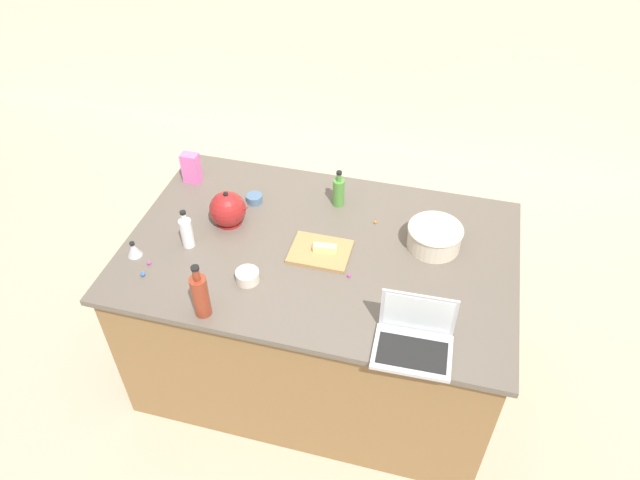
{
  "coord_description": "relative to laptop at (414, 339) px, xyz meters",
  "views": [
    {
      "loc": [
        0.51,
        -1.96,
        2.78
      ],
      "look_at": [
        0.0,
        0.0,
        0.95
      ],
      "focal_mm": 32.73,
      "sensor_mm": 36.0,
      "label": 1
    }
  ],
  "objects": [
    {
      "name": "ground_plane",
      "position": [
        -0.51,
        0.47,
        -0.95
      ],
      "size": [
        12.0,
        12.0,
        0.0
      ],
      "primitive_type": "plane",
      "color": "#B7A88E"
    },
    {
      "name": "island_counter",
      "position": [
        -0.51,
        0.47,
        -0.5
      ],
      "size": [
        1.84,
        1.18,
        0.9
      ],
      "color": "olive",
      "rests_on": "ground"
    },
    {
      "name": "laptop",
      "position": [
        0.0,
        0.0,
        0.0
      ],
      "size": [
        0.32,
        0.24,
        0.22
      ],
      "color": "#B7B7BC",
      "rests_on": "island_counter"
    },
    {
      "name": "mixing_bowl_large",
      "position": [
        0.01,
        0.62,
        0.01
      ],
      "size": [
        0.26,
        0.26,
        0.11
      ],
      "color": "beige",
      "rests_on": "island_counter"
    },
    {
      "name": "bottle_vinegar",
      "position": [
        -1.11,
        0.33,
        0.04
      ],
      "size": [
        0.06,
        0.06,
        0.21
      ],
      "color": "white",
      "rests_on": "island_counter"
    },
    {
      "name": "bottle_olive",
      "position": [
        -0.5,
        0.81,
        0.03
      ],
      "size": [
        0.06,
        0.06,
        0.2
      ],
      "color": "#4C8C38",
      "rests_on": "island_counter"
    },
    {
      "name": "bottle_soy",
      "position": [
        -0.88,
        -0.05,
        0.06
      ],
      "size": [
        0.07,
        0.07,
        0.27
      ],
      "color": "maroon",
      "rests_on": "island_counter"
    },
    {
      "name": "kettle",
      "position": [
        -0.99,
        0.54,
        0.03
      ],
      "size": [
        0.21,
        0.18,
        0.2
      ],
      "color": "maroon",
      "rests_on": "island_counter"
    },
    {
      "name": "cutting_board",
      "position": [
        -0.5,
        0.43,
        -0.04
      ],
      "size": [
        0.28,
        0.22,
        0.02
      ],
      "primitive_type": "cube",
      "color": "#AD7F4C",
      "rests_on": "island_counter"
    },
    {
      "name": "butter_stick_left",
      "position": [
        -0.47,
        0.43,
        -0.01
      ],
      "size": [
        0.11,
        0.05,
        0.04
      ],
      "primitive_type": "cube",
      "rotation": [
        0.0,
        0.0,
        0.11
      ],
      "color": "#F4E58C",
      "rests_on": "cutting_board"
    },
    {
      "name": "ramekin_small",
      "position": [
        -0.92,
        0.72,
        -0.03
      ],
      "size": [
        0.08,
        0.08,
        0.04
      ],
      "primitive_type": "cylinder",
      "color": "slate",
      "rests_on": "island_counter"
    },
    {
      "name": "ramekin_medium",
      "position": [
        -0.76,
        0.18,
        -0.02
      ],
      "size": [
        0.11,
        0.11,
        0.05
      ],
      "primitive_type": "cylinder",
      "color": "beige",
      "rests_on": "island_counter"
    },
    {
      "name": "kitchen_timer",
      "position": [
        -1.33,
        0.2,
        -0.01
      ],
      "size": [
        0.07,
        0.07,
        0.08
      ],
      "color": "#B2B2B7",
      "rests_on": "island_counter"
    },
    {
      "name": "candy_bag",
      "position": [
        -1.31,
        0.81,
        0.04
      ],
      "size": [
        0.09,
        0.06,
        0.17
      ],
      "primitive_type": "cube",
      "color": "pink",
      "rests_on": "island_counter"
    },
    {
      "name": "candy_0",
      "position": [
        -1.24,
        0.16,
        -0.04
      ],
      "size": [
        0.02,
        0.02,
        0.02
      ],
      "primitive_type": "sphere",
      "color": "#CC3399",
      "rests_on": "island_counter"
    },
    {
      "name": "candy_1",
      "position": [
        -1.23,
        0.08,
        -0.04
      ],
      "size": [
        0.02,
        0.02,
        0.02
      ],
      "primitive_type": "sphere",
      "color": "blue",
      "rests_on": "island_counter"
    },
    {
      "name": "candy_2",
      "position": [
        -0.33,
        0.31,
        -0.04
      ],
      "size": [
        0.02,
        0.02,
        0.02
      ],
      "primitive_type": "sphere",
      "color": "#CC3399",
      "rests_on": "island_counter"
    },
    {
      "name": "candy_3",
      "position": [
        -0.29,
        0.71,
        -0.04
      ],
      "size": [
        0.01,
        0.01,
        0.01
      ],
      "primitive_type": "sphere",
      "color": "orange",
      "rests_on": "island_counter"
    }
  ]
}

